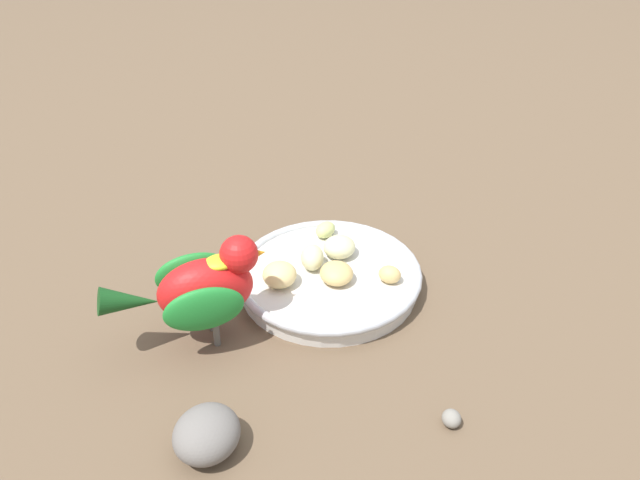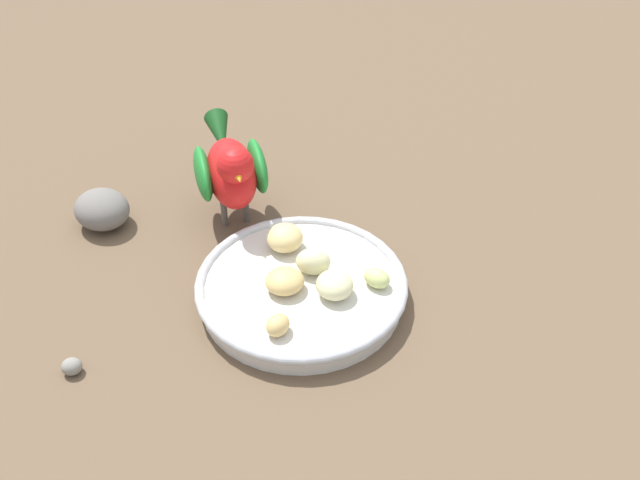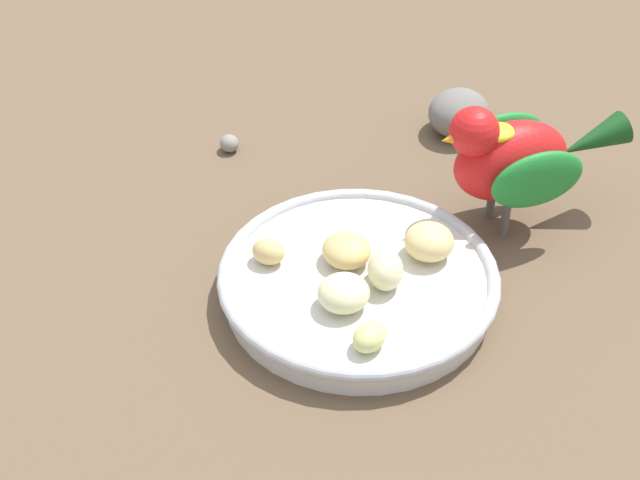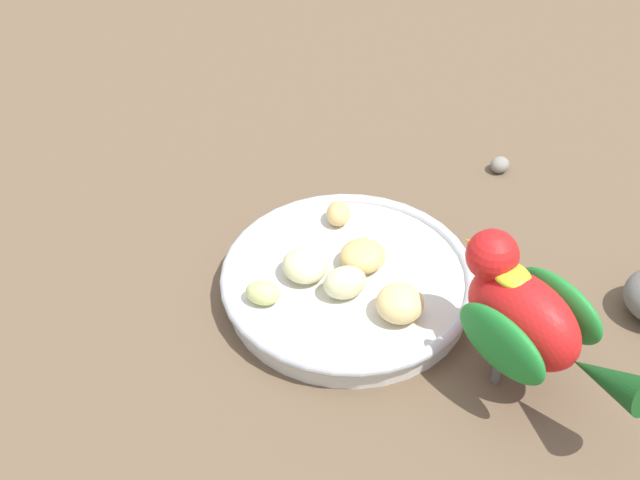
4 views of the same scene
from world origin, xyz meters
name	(u,v)px [view 4 (image 4 of 4)]	position (x,y,z in m)	size (l,w,h in m)	color
ground_plane	(342,299)	(0.00, 0.00, 0.00)	(4.00, 4.00, 0.00)	brown
feeding_bowl	(346,281)	(0.01, 0.00, 0.01)	(0.21, 0.21, 0.03)	beige
apple_piece_0	(345,283)	(-0.01, -0.01, 0.03)	(0.03, 0.03, 0.03)	beige
apple_piece_1	(305,265)	(-0.02, 0.03, 0.03)	(0.04, 0.04, 0.02)	beige
apple_piece_2	(360,254)	(0.02, 0.00, 0.03)	(0.04, 0.04, 0.02)	tan
apple_piece_3	(338,214)	(0.05, 0.05, 0.03)	(0.03, 0.02, 0.02)	tan
apple_piece_4	(263,293)	(-0.06, 0.03, 0.03)	(0.03, 0.02, 0.02)	#C6D17A
apple_piece_5	(396,306)	(0.00, -0.06, 0.03)	(0.04, 0.04, 0.03)	#E5C67F
parrot	(527,317)	(0.02, -0.15, 0.07)	(0.09, 0.17, 0.12)	#59544C
pebble_0	(502,166)	(0.24, 0.00, 0.01)	(0.02, 0.02, 0.02)	gray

